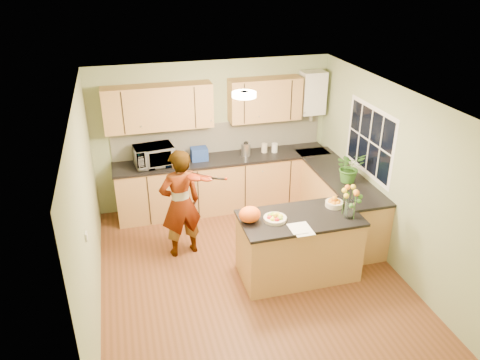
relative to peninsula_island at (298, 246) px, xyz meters
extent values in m
plane|color=brown|center=(-0.64, 0.18, -0.46)|extent=(4.50, 4.50, 0.00)
cube|color=silver|center=(-0.64, 0.18, 2.04)|extent=(4.00, 4.50, 0.02)
cube|color=#9AAA79|center=(-0.64, 2.43, 0.79)|extent=(4.00, 0.02, 2.50)
cube|color=#9AAA79|center=(-0.64, -2.07, 0.79)|extent=(4.00, 0.02, 2.50)
cube|color=#9AAA79|center=(-2.64, 0.18, 0.79)|extent=(0.02, 4.50, 2.50)
cube|color=#9AAA79|center=(1.36, 0.18, 0.79)|extent=(0.02, 4.50, 2.50)
cube|color=tan|center=(-0.54, 2.13, -0.01)|extent=(3.60, 0.60, 0.90)
cube|color=black|center=(-0.54, 2.12, 0.46)|extent=(3.64, 0.62, 0.04)
cube|color=tan|center=(1.06, 1.03, -0.01)|extent=(0.60, 2.20, 0.90)
cube|color=black|center=(1.05, 1.03, 0.46)|extent=(0.62, 2.24, 0.04)
cube|color=silver|center=(-0.54, 2.42, 0.74)|extent=(3.60, 0.02, 0.52)
cube|color=tan|center=(-1.54, 2.26, 1.39)|extent=(1.70, 0.34, 0.70)
cube|color=tan|center=(0.21, 2.26, 1.39)|extent=(1.20, 0.34, 0.70)
cube|color=white|center=(1.06, 2.27, 1.44)|extent=(0.40, 0.30, 0.72)
cylinder|color=silver|center=(1.06, 2.27, 1.04)|extent=(0.06, 0.06, 0.20)
cube|color=white|center=(1.36, 0.78, 1.09)|extent=(0.01, 1.30, 1.05)
cube|color=black|center=(1.35, 0.78, 1.09)|extent=(0.01, 1.18, 0.92)
cube|color=white|center=(-2.62, -0.42, 0.84)|extent=(0.02, 0.09, 0.09)
cylinder|color=#FFEABF|center=(-0.64, 0.48, 2.00)|extent=(0.30, 0.30, 0.06)
cylinder|color=white|center=(-0.64, 0.48, 2.03)|extent=(0.10, 0.10, 0.02)
cube|color=tan|center=(0.00, 0.00, -0.02)|extent=(1.55, 0.78, 0.87)
cube|color=black|center=(0.00, 0.00, 0.44)|extent=(1.59, 0.81, 0.04)
cylinder|color=beige|center=(-0.35, 0.00, 0.48)|extent=(0.30, 0.30, 0.04)
cylinder|color=beige|center=(0.55, 0.15, 0.49)|extent=(0.24, 0.24, 0.07)
cylinder|color=silver|center=(0.60, -0.18, 0.58)|extent=(0.12, 0.12, 0.24)
ellipsoid|color=#FF5D15|center=(-0.68, 0.05, 0.56)|extent=(0.31, 0.27, 0.21)
cube|color=white|center=(-0.10, -0.30, 0.46)|extent=(0.24, 0.33, 0.01)
imported|color=#E9B28E|center=(-1.44, 0.93, 0.36)|extent=(0.67, 0.51, 1.64)
imported|color=white|center=(-1.68, 2.10, 0.65)|extent=(0.65, 0.48, 0.34)
cube|color=navy|center=(-0.94, 2.14, 0.59)|extent=(0.27, 0.20, 0.22)
cylinder|color=silver|center=(-0.15, 2.13, 0.59)|extent=(0.15, 0.15, 0.21)
sphere|color=black|center=(-0.15, 2.13, 0.73)|extent=(0.08, 0.08, 0.08)
cylinder|color=beige|center=(0.20, 2.18, 0.56)|extent=(0.13, 0.13, 0.16)
cylinder|color=white|center=(0.37, 2.14, 0.56)|extent=(0.11, 0.11, 0.16)
imported|color=#376E24|center=(1.06, 0.76, 0.72)|extent=(0.44, 0.39, 0.47)
camera|label=1|loc=(-2.13, -4.91, 3.54)|focal=35.00mm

